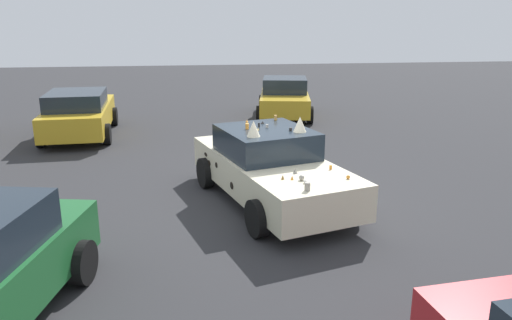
% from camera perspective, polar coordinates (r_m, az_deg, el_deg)
% --- Properties ---
extents(ground_plane, '(60.00, 60.00, 0.00)m').
position_cam_1_polar(ground_plane, '(10.21, 1.67, -4.80)').
color(ground_plane, '#2D2D30').
extents(art_car_decorated, '(4.86, 2.97, 1.77)m').
position_cam_1_polar(art_car_decorated, '(10.02, 1.59, -0.79)').
color(art_car_decorated, beige).
rests_on(art_car_decorated, ground).
extents(parked_sedan_far_right, '(4.53, 2.24, 1.44)m').
position_cam_1_polar(parked_sedan_far_right, '(16.60, -19.52, 5.06)').
color(parked_sedan_far_right, gold).
rests_on(parked_sedan_far_right, ground).
extents(parked_sedan_behind_left, '(4.24, 2.51, 1.45)m').
position_cam_1_polar(parked_sedan_behind_left, '(18.82, 3.27, 7.08)').
color(parked_sedan_behind_left, gold).
rests_on(parked_sedan_behind_left, ground).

